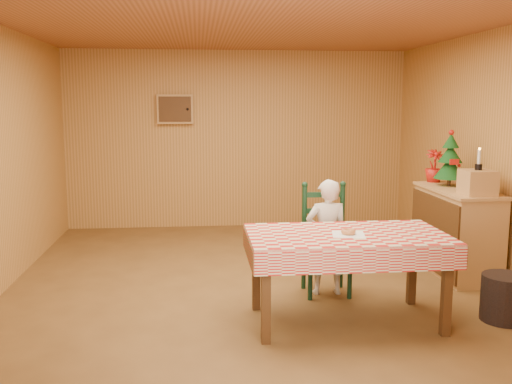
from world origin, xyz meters
TOP-DOWN VIEW (x-y plane):
  - ground at (0.00, 0.00)m, footprint 6.00×6.00m
  - cabin_walls at (-0.00, 0.53)m, footprint 5.10×6.05m
  - dining_table at (0.65, -0.93)m, footprint 1.66×0.96m
  - ladder_chair at (0.65, -0.14)m, footprint 0.44×0.40m
  - seated_child at (0.65, -0.20)m, footprint 0.41×0.27m
  - napkin at (0.65, -0.98)m, footprint 0.30×0.30m
  - donut at (0.65, -0.98)m, footprint 0.16×0.16m
  - shelf_unit at (2.19, 0.32)m, footprint 0.54×1.24m
  - crate at (2.20, -0.08)m, footprint 0.30×0.30m
  - christmas_tree at (2.20, 0.57)m, footprint 0.34×0.34m
  - flower_arrangement at (2.15, 0.87)m, footprint 0.22×0.22m
  - candle_set at (2.20, -0.08)m, footprint 0.07×0.07m
  - storage_bin at (2.01, -1.04)m, footprint 0.40×0.40m

SIDE VIEW (x-z plane):
  - ground at x=0.00m, z-range 0.00..0.00m
  - storage_bin at x=2.01m, z-range 0.00..0.40m
  - shelf_unit at x=2.19m, z-range 0.00..0.93m
  - ladder_chair at x=0.65m, z-range -0.04..1.04m
  - seated_child at x=0.65m, z-range 0.00..1.12m
  - dining_table at x=0.65m, z-range 0.30..1.07m
  - napkin at x=0.65m, z-range 0.77..0.77m
  - donut at x=0.65m, z-range 0.77..0.81m
  - crate at x=2.20m, z-range 0.93..1.18m
  - flower_arrangement at x=2.15m, z-range 0.93..1.31m
  - christmas_tree at x=2.20m, z-range 0.90..1.52m
  - candle_set at x=2.20m, z-range 1.13..1.36m
  - cabin_walls at x=0.00m, z-range 0.50..3.15m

